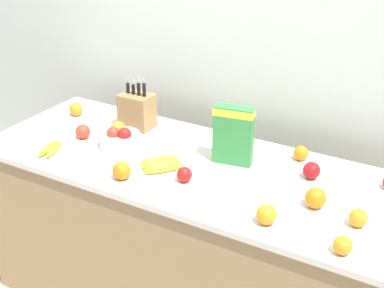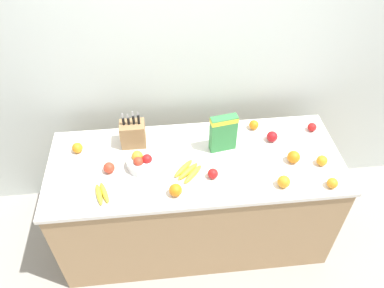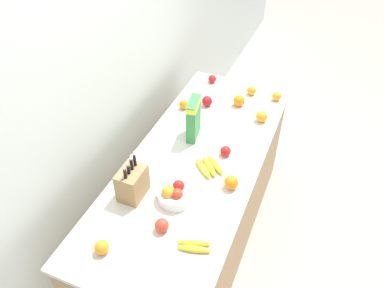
{
  "view_description": "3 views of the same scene",
  "coord_description": "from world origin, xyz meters",
  "px_view_note": "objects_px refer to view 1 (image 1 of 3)",
  "views": [
    {
      "loc": [
        1.15,
        -1.93,
        2.1
      ],
      "look_at": [
        0.03,
        0.03,
        0.98
      ],
      "focal_mm": 50.0,
      "sensor_mm": 36.0,
      "label": 1
    },
    {
      "loc": [
        -0.21,
        -1.78,
        2.77
      ],
      "look_at": [
        -0.02,
        0.04,
        1.02
      ],
      "focal_mm": 35.0,
      "sensor_mm": 36.0,
      "label": 2
    },
    {
      "loc": [
        -1.64,
        -0.64,
        2.53
      ],
      "look_at": [
        -0.01,
        0.03,
        1.02
      ],
      "focal_mm": 35.0,
      "sensor_mm": 36.0,
      "label": 3
    }
  ],
  "objects_px": {
    "banana_bunch_right": "(51,149)",
    "apple_middle": "(184,175)",
    "orange_by_cereal": "(76,109)",
    "orange_front_center": "(301,153)",
    "orange_mid_left": "(316,198)",
    "orange_front_right": "(358,218)",
    "apple_front": "(312,170)",
    "knife_block": "(137,111)",
    "orange_back_center": "(343,245)",
    "orange_front_left": "(122,171)",
    "cereal_box": "(233,133)",
    "orange_near_bowl": "(267,215)",
    "fruit_bowl": "(120,138)",
    "banana_bunch_left": "(161,164)",
    "apple_leftmost": "(83,132)"
  },
  "relations": [
    {
      "from": "banana_bunch_right",
      "to": "orange_front_right",
      "type": "relative_size",
      "value": 2.61
    },
    {
      "from": "orange_back_center",
      "to": "orange_front_left",
      "type": "distance_m",
      "value": 1.01
    },
    {
      "from": "apple_middle",
      "to": "orange_front_left",
      "type": "xyz_separation_m",
      "value": [
        -0.26,
        -0.12,
        0.01
      ]
    },
    {
      "from": "apple_middle",
      "to": "orange_by_cereal",
      "type": "bearing_deg",
      "value": 159.72
    },
    {
      "from": "orange_back_center",
      "to": "knife_block",
      "type": "bearing_deg",
      "value": 156.91
    },
    {
      "from": "banana_bunch_right",
      "to": "orange_back_center",
      "type": "relative_size",
      "value": 2.71
    },
    {
      "from": "apple_front",
      "to": "orange_front_left",
      "type": "height_order",
      "value": "orange_front_left"
    },
    {
      "from": "banana_bunch_right",
      "to": "orange_by_cereal",
      "type": "relative_size",
      "value": 2.55
    },
    {
      "from": "orange_front_left",
      "to": "orange_front_center",
      "type": "distance_m",
      "value": 0.85
    },
    {
      "from": "banana_bunch_left",
      "to": "apple_middle",
      "type": "height_order",
      "value": "apple_middle"
    },
    {
      "from": "banana_bunch_right",
      "to": "orange_mid_left",
      "type": "xyz_separation_m",
      "value": [
        1.29,
        0.16,
        0.03
      ]
    },
    {
      "from": "apple_front",
      "to": "orange_back_center",
      "type": "height_order",
      "value": "apple_front"
    },
    {
      "from": "cereal_box",
      "to": "apple_middle",
      "type": "relative_size",
      "value": 4.1
    },
    {
      "from": "orange_front_right",
      "to": "orange_front_center",
      "type": "bearing_deg",
      "value": 132.35
    },
    {
      "from": "orange_by_cereal",
      "to": "orange_front_center",
      "type": "relative_size",
      "value": 1.04
    },
    {
      "from": "fruit_bowl",
      "to": "apple_leftmost",
      "type": "bearing_deg",
      "value": -173.89
    },
    {
      "from": "orange_mid_left",
      "to": "orange_front_right",
      "type": "xyz_separation_m",
      "value": [
        0.19,
        -0.05,
        -0.01
      ]
    },
    {
      "from": "banana_bunch_right",
      "to": "apple_leftmost",
      "type": "relative_size",
      "value": 2.51
    },
    {
      "from": "orange_by_cereal",
      "to": "orange_mid_left",
      "type": "height_order",
      "value": "orange_mid_left"
    },
    {
      "from": "banana_bunch_right",
      "to": "orange_near_bowl",
      "type": "bearing_deg",
      "value": -2.22
    },
    {
      "from": "apple_middle",
      "to": "cereal_box",
      "type": "bearing_deg",
      "value": 68.08
    },
    {
      "from": "fruit_bowl",
      "to": "orange_by_cereal",
      "type": "xyz_separation_m",
      "value": [
        -0.45,
        0.19,
        -0.01
      ]
    },
    {
      "from": "cereal_box",
      "to": "fruit_bowl",
      "type": "relative_size",
      "value": 1.39
    },
    {
      "from": "orange_back_center",
      "to": "apple_front",
      "type": "bearing_deg",
      "value": 120.14
    },
    {
      "from": "orange_back_center",
      "to": "banana_bunch_left",
      "type": "bearing_deg",
      "value": 166.76
    },
    {
      "from": "apple_front",
      "to": "cereal_box",
      "type": "bearing_deg",
      "value": -173.65
    },
    {
      "from": "apple_middle",
      "to": "orange_back_center",
      "type": "bearing_deg",
      "value": -12.13
    },
    {
      "from": "apple_front",
      "to": "orange_near_bowl",
      "type": "height_order",
      "value": "orange_near_bowl"
    },
    {
      "from": "banana_bunch_right",
      "to": "orange_front_center",
      "type": "height_order",
      "value": "orange_front_center"
    },
    {
      "from": "apple_leftmost",
      "to": "orange_by_cereal",
      "type": "xyz_separation_m",
      "value": [
        -0.23,
        0.22,
        -0.0
      ]
    },
    {
      "from": "banana_bunch_right",
      "to": "orange_mid_left",
      "type": "bearing_deg",
      "value": 7.16
    },
    {
      "from": "fruit_bowl",
      "to": "apple_middle",
      "type": "relative_size",
      "value": 2.96
    },
    {
      "from": "banana_bunch_left",
      "to": "apple_leftmost",
      "type": "bearing_deg",
      "value": 172.49
    },
    {
      "from": "knife_block",
      "to": "apple_middle",
      "type": "height_order",
      "value": "knife_block"
    },
    {
      "from": "orange_front_center",
      "to": "apple_front",
      "type": "bearing_deg",
      "value": -55.1
    },
    {
      "from": "fruit_bowl",
      "to": "banana_bunch_right",
      "type": "distance_m",
      "value": 0.34
    },
    {
      "from": "knife_block",
      "to": "orange_front_right",
      "type": "height_order",
      "value": "knife_block"
    },
    {
      "from": "orange_front_right",
      "to": "orange_near_bowl",
      "type": "height_order",
      "value": "orange_near_bowl"
    },
    {
      "from": "apple_front",
      "to": "orange_near_bowl",
      "type": "xyz_separation_m",
      "value": [
        -0.04,
        -0.43,
        0.0
      ]
    },
    {
      "from": "orange_front_center",
      "to": "orange_by_cereal",
      "type": "bearing_deg",
      "value": -174.91
    },
    {
      "from": "orange_back_center",
      "to": "orange_near_bowl",
      "type": "xyz_separation_m",
      "value": [
        -0.31,
        0.04,
        0.01
      ]
    },
    {
      "from": "apple_front",
      "to": "orange_front_center",
      "type": "relative_size",
      "value": 1.1
    },
    {
      "from": "banana_bunch_left",
      "to": "orange_near_bowl",
      "type": "height_order",
      "value": "orange_near_bowl"
    },
    {
      "from": "apple_front",
      "to": "orange_near_bowl",
      "type": "distance_m",
      "value": 0.43
    },
    {
      "from": "apple_leftmost",
      "to": "orange_front_right",
      "type": "bearing_deg",
      "value": -3.3
    },
    {
      "from": "banana_bunch_left",
      "to": "orange_near_bowl",
      "type": "relative_size",
      "value": 2.75
    },
    {
      "from": "orange_front_right",
      "to": "orange_front_center",
      "type": "xyz_separation_m",
      "value": [
        -0.38,
        0.42,
        -0.0
      ]
    },
    {
      "from": "banana_bunch_right",
      "to": "apple_middle",
      "type": "xyz_separation_m",
      "value": [
        0.72,
        0.08,
        0.02
      ]
    },
    {
      "from": "fruit_bowl",
      "to": "orange_front_left",
      "type": "xyz_separation_m",
      "value": [
        0.21,
        -0.26,
        -0.0
      ]
    },
    {
      "from": "cereal_box",
      "to": "orange_front_left",
      "type": "xyz_separation_m",
      "value": [
        -0.36,
        -0.39,
        -0.11
      ]
    }
  ]
}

